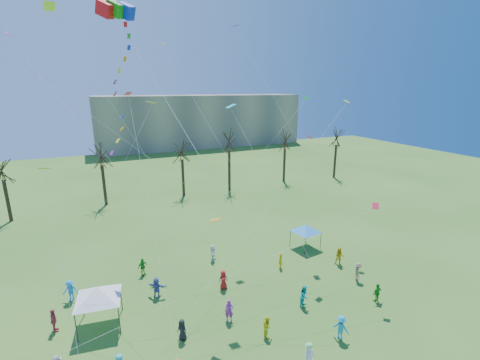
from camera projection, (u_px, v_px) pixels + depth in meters
name	position (u px, v px, depth m)	size (l,w,h in m)	color
distant_building	(201.00, 121.00, 100.43)	(60.00, 14.00, 15.00)	gray
bare_tree_row	(192.00, 153.00, 53.70)	(68.95, 7.81, 10.97)	black
hero_kite_flyer	(309.00, 360.00, 20.43)	(0.81, 0.53, 2.23)	white
big_box_kite	(126.00, 91.00, 21.18)	(5.47, 6.51, 23.47)	red
canopy_tent_white	(98.00, 293.00, 24.33)	(4.31, 4.31, 3.26)	#3F3F44
canopy_tent_blue	(306.00, 228.00, 36.63)	(3.58, 3.58, 2.72)	#3F3F44
festival_crowd	(218.00, 298.00, 26.78)	(26.07, 15.73, 1.85)	red
small_kites_aloft	(207.00, 122.00, 27.07)	(31.14, 18.96, 34.57)	#F0B00C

